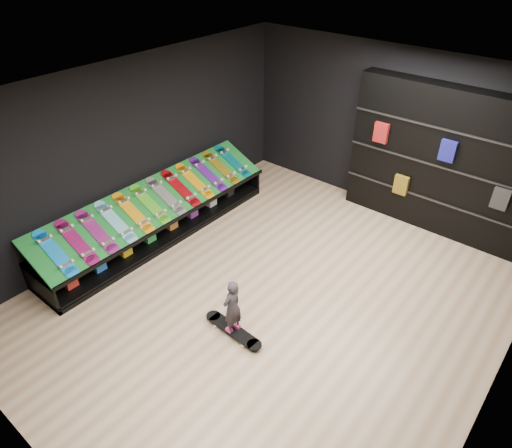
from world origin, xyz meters
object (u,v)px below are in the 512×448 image
Objects in this scene: child at (232,316)px; display_rack at (159,223)px; floor_skateboard at (233,331)px; back_shelving at (442,162)px.

display_rack is at bearing -110.28° from child.
child reaches higher than floor_skateboard.
child is (0.00, -0.00, 0.29)m from floor_skateboard.
display_rack is 8.95× the size of child.
display_rack is 2.74m from floor_skateboard.
child reaches higher than display_rack.
back_shelving is 4.53m from floor_skateboard.
back_shelving is at bearing 79.59° from floor_skateboard.
floor_skateboard is 0.29m from child.
display_rack is 1.41× the size of back_shelving.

